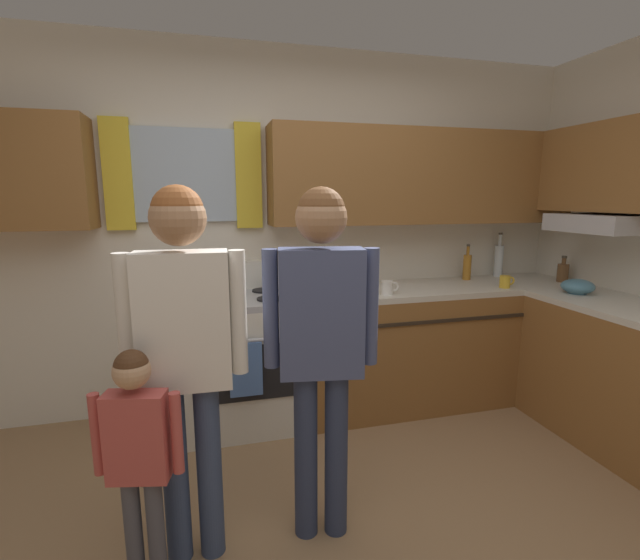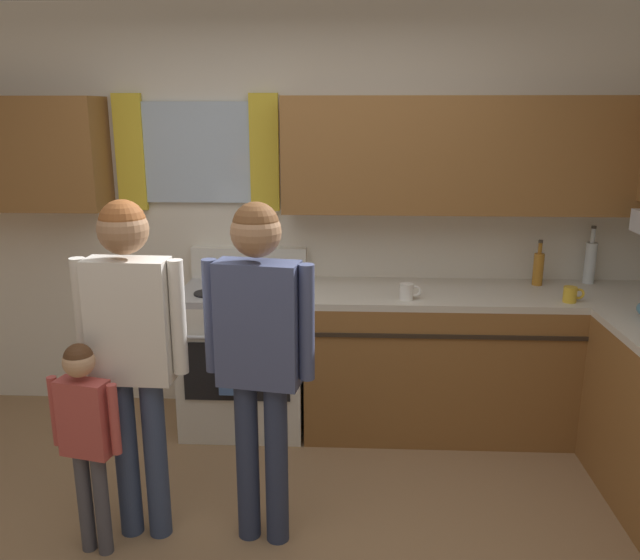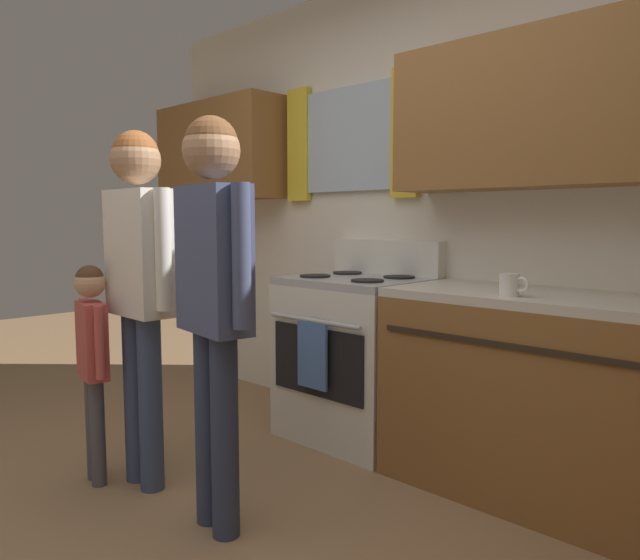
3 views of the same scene
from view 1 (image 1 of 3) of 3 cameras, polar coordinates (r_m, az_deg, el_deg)
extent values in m
cube|color=silver|center=(3.35, -5.64, 6.17)|extent=(4.60, 0.10, 2.60)
cube|color=silver|center=(3.23, -16.92, 12.74)|extent=(0.67, 0.03, 0.62)
cube|color=yellow|center=(3.26, -24.59, 12.22)|extent=(0.18, 0.04, 0.72)
cube|color=yellow|center=(3.24, -9.18, 13.05)|extent=(0.18, 0.04, 0.72)
cube|color=brown|center=(3.50, 13.60, 12.70)|extent=(2.37, 0.32, 0.68)
cube|color=brown|center=(3.61, 33.79, 11.94)|extent=(0.32, 1.35, 0.58)
cube|color=#B7B7BC|center=(3.58, 32.25, 6.17)|extent=(0.40, 0.60, 0.12)
cube|color=brown|center=(3.58, 14.91, -8.07)|extent=(2.22, 0.62, 0.86)
cube|color=beige|center=(3.47, 15.26, -1.00)|extent=(2.22, 0.62, 0.04)
cube|color=#2D2319|center=(3.25, 17.90, -4.85)|extent=(2.10, 0.01, 0.02)
cube|color=silver|center=(3.15, -10.07, -10.50)|extent=(0.75, 0.62, 0.86)
cube|color=black|center=(2.84, -9.54, -11.80)|extent=(0.63, 0.01, 0.36)
cylinder|color=#ADADB2|center=(2.74, -9.64, -7.74)|extent=(0.63, 0.02, 0.02)
cube|color=#ADADB2|center=(3.02, -10.34, -2.50)|extent=(0.75, 0.62, 0.04)
cube|color=silver|center=(3.26, -10.80, 0.60)|extent=(0.75, 0.08, 0.20)
cylinder|color=black|center=(2.87, -13.85, -2.80)|extent=(0.17, 0.17, 0.01)
cylinder|color=black|center=(2.90, -6.47, -2.42)|extent=(0.17, 0.17, 0.01)
cylinder|color=black|center=(3.14, -13.96, -1.68)|extent=(0.17, 0.17, 0.01)
cylinder|color=black|center=(3.17, -7.20, -1.34)|extent=(0.17, 0.17, 0.01)
cube|color=#4C72B7|center=(2.79, -9.50, -11.31)|extent=(0.20, 0.02, 0.34)
cylinder|color=brown|center=(3.97, 28.75, 0.80)|extent=(0.08, 0.08, 0.14)
cylinder|color=brown|center=(3.96, 28.87, 2.15)|extent=(0.03, 0.03, 0.05)
cylinder|color=#3F382D|center=(3.95, 28.91, 2.62)|extent=(0.04, 0.04, 0.02)
cylinder|color=silver|center=(4.00, 21.97, 2.27)|extent=(0.07, 0.07, 0.26)
cylinder|color=silver|center=(3.98, 22.15, 4.77)|extent=(0.03, 0.03, 0.09)
cylinder|color=#3F382D|center=(3.97, 22.20, 5.54)|extent=(0.03, 0.03, 0.02)
cylinder|color=#B27223|center=(3.76, 18.38, 1.56)|extent=(0.06, 0.06, 0.20)
cylinder|color=#B27223|center=(3.74, 18.50, 3.60)|extent=(0.02, 0.02, 0.07)
cylinder|color=#3F382D|center=(3.74, 18.54, 4.26)|extent=(0.03, 0.03, 0.02)
cylinder|color=gold|center=(3.52, 22.67, -0.21)|extent=(0.08, 0.08, 0.09)
torus|color=gold|center=(3.55, 23.32, -0.10)|extent=(0.06, 0.01, 0.06)
cylinder|color=white|center=(3.06, 8.62, -0.99)|extent=(0.08, 0.08, 0.09)
torus|color=white|center=(3.08, 9.51, -0.85)|extent=(0.07, 0.01, 0.07)
cylinder|color=teal|center=(3.54, 30.16, -1.26)|extent=(0.12, 0.12, 0.03)
ellipsoid|color=teal|center=(3.54, 30.21, -0.71)|extent=(0.21, 0.21, 0.10)
cylinder|color=#38476B|center=(2.13, -14.02, -22.70)|extent=(0.11, 0.11, 0.79)
cylinder|color=#38476B|center=(2.14, -18.07, -22.75)|extent=(0.11, 0.11, 0.79)
cube|color=white|center=(1.86, -17.11, -5.04)|extent=(0.37, 0.17, 0.56)
cylinder|color=white|center=(1.85, -10.45, -4.12)|extent=(0.07, 0.07, 0.51)
cylinder|color=white|center=(1.89, -23.72, -4.57)|extent=(0.07, 0.07, 0.51)
sphere|color=#A87A56|center=(1.80, -17.82, 7.60)|extent=(0.22, 0.22, 0.22)
sphere|color=brown|center=(1.80, -17.87, 8.46)|extent=(0.20, 0.20, 0.20)
cylinder|color=#2D3856|center=(2.19, 2.09, -21.47)|extent=(0.11, 0.11, 0.79)
cylinder|color=#2D3856|center=(2.18, -1.83, -21.65)|extent=(0.11, 0.11, 0.79)
cube|color=#47517A|center=(1.91, 0.15, -4.25)|extent=(0.38, 0.21, 0.56)
cylinder|color=#47517A|center=(1.94, 6.51, -3.43)|extent=(0.07, 0.07, 0.51)
cylinder|color=#47517A|center=(1.90, -6.35, -3.73)|extent=(0.07, 0.07, 0.51)
sphere|color=#A87A56|center=(1.85, 0.15, 8.03)|extent=(0.22, 0.22, 0.22)
sphere|color=brown|center=(1.85, 0.15, 8.87)|extent=(0.20, 0.20, 0.20)
cylinder|color=#4C4C56|center=(2.11, -20.27, -28.41)|extent=(0.07, 0.07, 0.49)
cylinder|color=#4C4C56|center=(2.14, -22.80, -28.05)|extent=(0.07, 0.07, 0.49)
cube|color=#BF4C47|center=(1.89, -22.45, -18.16)|extent=(0.24, 0.14, 0.35)
cylinder|color=#BF4C47|center=(1.84, -17.94, -18.20)|extent=(0.04, 0.04, 0.32)
cylinder|color=#BF4C47|center=(1.94, -26.78, -17.29)|extent=(0.04, 0.04, 0.32)
sphere|color=tan|center=(1.79, -23.06, -10.70)|extent=(0.14, 0.14, 0.14)
sphere|color=#4C2D19|center=(1.78, -23.10, -10.19)|extent=(0.13, 0.13, 0.13)
camera|label=2|loc=(1.27, 121.69, 13.66)|focal=35.99mm
camera|label=3|loc=(2.40, 63.82, -3.56)|focal=33.65mm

